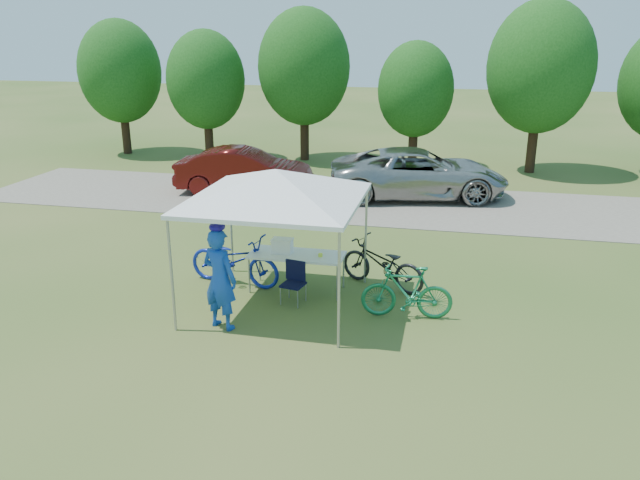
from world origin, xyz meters
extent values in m
plane|color=#2D5119|center=(0.00, 0.00, 0.00)|extent=(100.00, 100.00, 0.00)
cube|color=gray|center=(0.00, 8.00, 0.01)|extent=(24.00, 5.00, 0.02)
cylinder|color=#A5A5AA|center=(-1.50, -1.50, 1.05)|extent=(0.05, 0.05, 2.10)
cylinder|color=#A5A5AA|center=(1.50, -1.50, 1.05)|extent=(0.05, 0.05, 2.10)
cylinder|color=#A5A5AA|center=(-1.50, 1.50, 1.05)|extent=(0.05, 0.05, 2.10)
cylinder|color=#A5A5AA|center=(1.50, 1.50, 1.05)|extent=(0.05, 0.05, 2.10)
cube|color=white|center=(0.00, 0.00, 2.14)|extent=(3.15, 3.15, 0.08)
pyramid|color=white|center=(0.00, 0.00, 2.73)|extent=(4.53, 4.53, 0.55)
cylinder|color=#382314|center=(-11.00, 14.00, 0.94)|extent=(0.36, 0.36, 1.89)
ellipsoid|color=#144711|center=(-11.00, 14.00, 3.51)|extent=(3.46, 3.46, 4.32)
cylinder|color=#382314|center=(-7.00, 13.70, 0.88)|extent=(0.36, 0.36, 1.75)
ellipsoid|color=#144711|center=(-7.00, 13.70, 3.25)|extent=(3.20, 3.20, 4.00)
cylinder|color=#382314|center=(-3.00, 14.30, 1.01)|extent=(0.36, 0.36, 2.03)
ellipsoid|color=#144711|center=(-3.00, 14.30, 3.77)|extent=(3.71, 3.71, 4.64)
cylinder|color=#382314|center=(1.50, 14.10, 0.80)|extent=(0.36, 0.36, 1.61)
ellipsoid|color=#144711|center=(1.50, 14.10, 2.99)|extent=(2.94, 2.94, 3.68)
cylinder|color=#382314|center=(6.00, 13.80, 1.05)|extent=(0.36, 0.36, 2.10)
ellipsoid|color=#144711|center=(6.00, 13.80, 3.90)|extent=(3.84, 3.84, 4.80)
cube|color=white|center=(0.18, 0.77, 0.78)|extent=(1.95, 0.81, 0.04)
cylinder|color=#A5A5AA|center=(-0.74, 0.42, 0.38)|extent=(0.04, 0.04, 0.76)
cylinder|color=#A5A5AA|center=(1.10, 0.42, 0.38)|extent=(0.04, 0.04, 0.76)
cylinder|color=#A5A5AA|center=(-0.74, 1.11, 0.38)|extent=(0.04, 0.04, 0.76)
cylinder|color=#A5A5AA|center=(1.10, 1.11, 0.38)|extent=(0.04, 0.04, 0.76)
cube|color=black|center=(0.27, 0.12, 0.39)|extent=(0.50, 0.50, 0.04)
cube|color=black|center=(0.27, 0.32, 0.62)|extent=(0.42, 0.12, 0.42)
cylinder|color=#A5A5AA|center=(0.09, -0.07, 0.19)|extent=(0.02, 0.02, 0.38)
cylinder|color=#A5A5AA|center=(0.46, -0.07, 0.19)|extent=(0.02, 0.02, 0.38)
cylinder|color=#A5A5AA|center=(0.09, 0.30, 0.19)|extent=(0.02, 0.02, 0.38)
cylinder|color=#A5A5AA|center=(0.46, 0.30, 0.19)|extent=(0.02, 0.02, 0.38)
cube|color=white|center=(-0.12, 0.77, 0.94)|extent=(0.40, 0.27, 0.27)
cube|color=white|center=(-0.12, 0.77, 1.09)|extent=(0.42, 0.29, 0.04)
cylinder|color=#D7ED37|center=(0.69, 0.72, 0.84)|extent=(0.09, 0.09, 0.07)
imported|color=#1543B0|center=(-0.72, -1.19, 0.95)|extent=(0.80, 0.65, 1.89)
imported|color=#11239A|center=(-1.19, 0.81, 0.55)|extent=(2.18, 1.07, 1.10)
imported|color=#1A784A|center=(2.52, -0.04, 0.51)|extent=(1.75, 0.64, 1.03)
imported|color=black|center=(1.88, 1.31, 0.52)|extent=(2.08, 1.46, 1.04)
imported|color=#9F9E9B|center=(2.09, 9.02, 0.80)|extent=(6.05, 3.68, 1.57)
imported|color=#4D0E0C|center=(-3.59, 8.38, 0.76)|extent=(4.62, 2.08, 1.47)
camera|label=1|loc=(3.27, -10.88, 5.16)|focal=35.00mm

